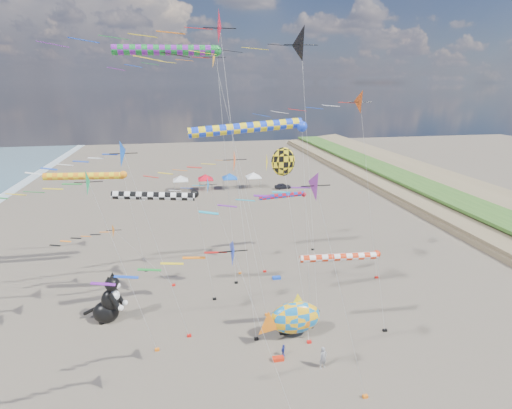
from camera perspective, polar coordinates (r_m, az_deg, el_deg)
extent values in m
cone|color=#872390|center=(23.10, 9.87, 2.94)|extent=(1.79, 1.92, 1.97)
cylinder|color=#B2B2B2|center=(26.73, 12.90, -13.38)|extent=(3.80, 0.02, 15.64)
cube|color=black|center=(31.95, 15.34, -24.92)|extent=(0.36, 0.24, 0.20)
cone|color=orange|center=(41.71, -3.22, 20.41)|extent=(2.36, 2.52, 2.60)
cylinder|color=#B2B2B2|center=(42.91, -0.79, 4.45)|extent=(3.30, 0.02, 23.65)
cube|color=black|center=(47.16, 1.26, -9.52)|extent=(0.36, 0.24, 0.20)
cone|color=#FF561B|center=(33.35, -1.36, 6.29)|extent=(2.10, 2.24, 2.31)
cylinder|color=#B2B2B2|center=(35.66, 0.21, -5.55)|extent=(1.89, 0.02, 14.95)
cube|color=black|center=(39.25, 1.58, -15.44)|extent=(0.36, 0.24, 0.20)
cone|color=#189753|center=(30.07, -19.65, 3.36)|extent=(1.99, 2.13, 2.19)
cylinder|color=#B2B2B2|center=(32.32, -16.61, -9.17)|extent=(2.00, 0.02, 14.57)
cube|color=black|center=(35.90, -13.94, -19.46)|extent=(0.36, 0.24, 0.20)
cone|color=red|center=(29.29, -3.50, 23.74)|extent=(2.25, 2.41, 2.48)
cylinder|color=#B2B2B2|center=(30.52, -1.51, 0.15)|extent=(1.72, 0.02, 24.60)
cube|color=black|center=(36.12, 0.04, -18.64)|extent=(0.36, 0.24, 0.20)
cone|color=#0F2DC1|center=(22.31, 1.66, -5.78)|extent=(1.63, 1.75, 1.80)
cylinder|color=#B2B2B2|center=(25.58, 3.72, -18.64)|extent=(1.92, 0.02, 12.51)
cone|color=black|center=(33.73, 7.87, 21.87)|extent=(2.90, 3.10, 3.20)
cylinder|color=#B2B2B2|center=(35.07, 8.38, 1.77)|extent=(1.70, 0.02, 24.10)
cube|color=black|center=(40.12, 8.79, -14.87)|extent=(0.36, 0.24, 0.20)
cone|color=blue|center=(30.82, -14.50, 7.59)|extent=(2.02, 2.16, 2.23)
cylinder|color=#B2B2B2|center=(33.04, -11.83, -6.46)|extent=(1.89, 0.02, 16.39)
cube|color=black|center=(36.96, -9.52, -17.98)|extent=(0.36, 0.24, 0.20)
cone|color=blue|center=(42.85, -5.31, 2.79)|extent=(1.95, 2.09, 2.15)
cylinder|color=#B2B2B2|center=(44.56, -3.73, -3.82)|extent=(2.19, 0.02, 10.69)
cube|color=black|center=(46.80, -2.27, -9.74)|extent=(0.36, 0.24, 0.20)
cone|color=orange|center=(42.64, -17.21, -3.18)|extent=(1.55, 1.65, 1.70)
cylinder|color=#B2B2B2|center=(43.74, -14.38, -7.37)|extent=(3.73, 0.02, 7.01)
cube|color=black|center=(45.12, -11.67, -11.19)|extent=(0.36, 0.24, 0.20)
cone|color=#C44913|center=(41.66, 15.68, 13.95)|extent=(2.44, 2.61, 2.69)
cylinder|color=#B2B2B2|center=(43.77, 16.30, 1.12)|extent=(2.78, 0.02, 19.37)
cube|color=black|center=(47.79, 16.84, -9.92)|extent=(0.36, 0.24, 0.20)
cylinder|color=#17802D|center=(39.27, -12.85, 20.71)|extent=(9.20, 0.92, 0.92)
sphere|color=#17802D|center=(39.44, -5.69, 21.01)|extent=(0.97, 0.97, 0.97)
cylinder|color=#B2B2B2|center=(40.47, -4.14, 3.86)|extent=(1.52, 0.02, 23.96)
cube|color=black|center=(44.76, -2.84, -11.07)|extent=(0.36, 0.24, 0.20)
cylinder|color=black|center=(37.56, -14.42, 1.20)|extent=(7.42, 0.75, 0.75)
sphere|color=black|center=(37.49, -8.76, 1.52)|extent=(0.79, 0.79, 0.79)
cylinder|color=#B2B2B2|center=(39.38, -7.29, -6.35)|extent=(1.52, 0.02, 11.27)
cube|color=black|center=(41.91, -5.96, -13.25)|extent=(0.36, 0.24, 0.20)
cylinder|color=red|center=(33.34, 11.83, -7.36)|extent=(6.53, 0.62, 0.62)
sphere|color=red|center=(34.67, 16.86, -6.78)|extent=(0.65, 0.65, 0.65)
cylinder|color=#B2B2B2|center=(36.65, 17.41, -12.11)|extent=(1.52, 0.02, 7.61)
cube|color=black|center=(38.86, 17.93, -16.73)|extent=(0.36, 0.24, 0.20)
cylinder|color=red|center=(49.74, 3.69, 1.27)|extent=(5.77, 0.59, 0.59)
sphere|color=red|center=(50.52, 6.86, 1.43)|extent=(0.62, 0.62, 0.62)
cylinder|color=#B2B2B2|center=(51.90, 7.50, -2.62)|extent=(1.52, 0.02, 7.70)
cube|color=black|center=(53.49, 8.12, -6.36)|extent=(0.36, 0.24, 0.20)
cylinder|color=blue|center=(30.21, -1.42, 10.90)|extent=(8.64, 0.78, 0.78)
sphere|color=blue|center=(31.21, 6.58, 10.99)|extent=(0.82, 0.82, 0.82)
cylinder|color=#B2B2B2|center=(33.56, 7.29, -4.42)|extent=(1.52, 0.02, 17.94)
cube|color=black|center=(37.90, 7.90, -16.92)|extent=(0.36, 0.24, 0.20)
cylinder|color=orange|center=(46.24, -23.34, 3.75)|extent=(8.00, 0.77, 0.77)
sphere|color=orange|center=(45.53, -18.43, 4.09)|extent=(0.81, 0.81, 0.81)
cylinder|color=#B2B2B2|center=(47.00, -16.87, -2.79)|extent=(1.52, 0.02, 11.66)
cube|color=black|center=(49.09, -15.41, -9.05)|extent=(0.36, 0.24, 0.20)
ellipsoid|color=yellow|center=(36.37, 3.90, 6.11)|extent=(2.20, 0.40, 2.64)
cone|color=yellow|center=(36.03, 1.58, 6.04)|extent=(0.12, 1.80, 1.80)
cylinder|color=#B2B2B2|center=(37.72, 5.55, -4.86)|extent=(2.03, 2.03, 14.31)
cube|color=black|center=(40.31, 7.07, -14.62)|extent=(0.36, 0.24, 0.20)
ellipsoid|color=#1376C0|center=(35.54, 5.61, -15.78)|extent=(4.74, 2.87, 2.96)
cone|color=orange|center=(34.99, 1.41, -16.28)|extent=(2.12, 0.68, 2.17)
cone|color=yellow|center=(34.81, 6.00, -13.69)|extent=(1.55, 0.51, 1.58)
cylinder|color=#B2B2B2|center=(36.11, 7.53, -17.60)|extent=(0.23, 1.04, 1.48)
cube|color=red|center=(36.06, 7.60, -18.88)|extent=(0.36, 0.24, 0.20)
imported|color=gray|center=(33.24, 9.57, -20.77)|extent=(0.76, 0.62, 1.82)
imported|color=#297B23|center=(36.68, 3.93, -17.13)|extent=(0.67, 0.57, 1.19)
imported|color=#2E3DAC|center=(34.27, 3.92, -20.05)|extent=(0.62, 0.59, 1.03)
cube|color=black|center=(36.94, 4.09, -17.69)|extent=(0.90, 0.44, 0.30)
cube|color=blue|center=(45.66, 2.95, -10.41)|extent=(0.90, 0.44, 0.30)
cube|color=red|center=(34.02, 3.17, -21.14)|extent=(0.90, 0.44, 0.30)
cube|color=silver|center=(82.24, -10.71, 3.41)|extent=(3.00, 3.00, 0.15)
pyramid|color=silver|center=(82.01, -10.75, 4.12)|extent=(4.20, 4.20, 1.00)
cylinder|color=#999999|center=(81.27, -11.57, 2.36)|extent=(0.08, 0.08, 2.20)
cylinder|color=#999999|center=(81.26, -9.74, 2.46)|extent=(0.08, 0.08, 2.20)
cylinder|color=#999999|center=(83.79, -11.56, 2.80)|extent=(0.08, 0.08, 2.20)
cylinder|color=#999999|center=(83.78, -9.78, 2.90)|extent=(0.08, 0.08, 2.20)
cube|color=red|center=(82.38, -7.22, 3.59)|extent=(3.00, 3.00, 0.15)
pyramid|color=red|center=(82.15, -7.25, 4.31)|extent=(4.20, 4.20, 1.00)
cylinder|color=#999999|center=(81.33, -8.05, 2.55)|extent=(0.08, 0.08, 2.20)
cylinder|color=#999999|center=(81.48, -6.22, 2.65)|extent=(0.08, 0.08, 2.20)
cylinder|color=#999999|center=(83.85, -8.14, 2.99)|extent=(0.08, 0.08, 2.20)
cylinder|color=#999999|center=(84.00, -6.37, 3.08)|extent=(0.08, 0.08, 2.20)
cube|color=blue|center=(82.82, -3.77, 3.77)|extent=(3.00, 3.00, 0.15)
pyramid|color=blue|center=(82.59, -3.78, 4.48)|extent=(4.20, 4.20, 1.00)
cylinder|color=#999999|center=(81.70, -4.54, 2.73)|extent=(0.08, 0.08, 2.20)
cylinder|color=#999999|center=(82.01, -2.73, 2.82)|extent=(0.08, 0.08, 2.20)
cylinder|color=#999999|center=(84.21, -4.74, 3.16)|extent=(0.08, 0.08, 2.20)
cylinder|color=#999999|center=(84.51, -2.99, 3.25)|extent=(0.08, 0.08, 2.20)
cube|color=white|center=(83.56, -0.36, 3.92)|extent=(3.00, 3.00, 0.15)
pyramid|color=white|center=(83.33, -0.36, 4.62)|extent=(4.20, 4.20, 1.00)
cylinder|color=#999999|center=(82.37, -1.08, 2.90)|extent=(0.08, 0.08, 2.20)
cylinder|color=#999999|center=(82.83, 0.69, 2.98)|extent=(0.08, 0.08, 2.20)
cylinder|color=#999999|center=(84.86, -1.38, 3.32)|extent=(0.08, 0.08, 2.20)
cylinder|color=#999999|center=(85.31, 0.35, 3.40)|extent=(0.08, 0.08, 2.20)
imported|color=#26262D|center=(83.30, 3.84, 2.66)|extent=(3.48, 1.62, 1.16)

